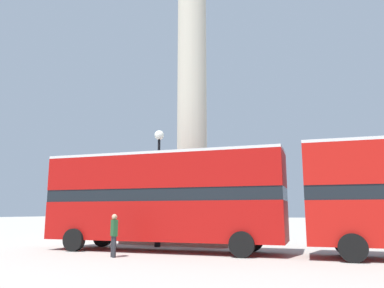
% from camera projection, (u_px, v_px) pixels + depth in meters
% --- Properties ---
extents(ground_plane, '(200.00, 200.00, 0.00)m').
position_uv_depth(ground_plane, '(192.00, 242.00, 22.19)').
color(ground_plane, '#ADA89E').
extents(monument_column, '(6.24, 6.24, 20.38)m').
position_uv_depth(monument_column, '(192.00, 139.00, 23.29)').
color(monument_column, '#BCB29E').
rests_on(monument_column, ground_plane).
extents(bus_a, '(11.00, 3.18, 4.37)m').
position_uv_depth(bus_a, '(163.00, 197.00, 17.09)').
color(bus_a, '#A80F0C').
rests_on(bus_a, ground_plane).
extents(equestrian_statue, '(4.09, 3.04, 6.21)m').
position_uv_depth(equestrian_statue, '(105.00, 212.00, 28.67)').
color(equestrian_statue, '#BCB29E').
rests_on(equestrian_statue, ground_plane).
extents(street_lamp, '(0.50, 0.50, 6.01)m').
position_uv_depth(street_lamp, '(159.00, 172.00, 19.53)').
color(street_lamp, black).
rests_on(street_lamp, ground_plane).
extents(pedestrian_near_lamp, '(0.44, 0.41, 1.65)m').
position_uv_depth(pedestrian_near_lamp, '(114.00, 233.00, 14.67)').
color(pedestrian_near_lamp, '#28282D').
rests_on(pedestrian_near_lamp, ground_plane).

